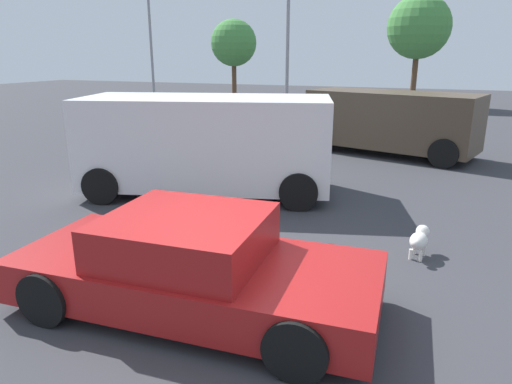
% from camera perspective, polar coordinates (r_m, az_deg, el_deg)
% --- Properties ---
extents(ground_plane, '(80.00, 80.00, 0.00)m').
position_cam_1_polar(ground_plane, '(5.79, -4.55, -13.90)').
color(ground_plane, '#38383D').
extents(sedan_foreground, '(4.37, 2.08, 1.17)m').
position_cam_1_polar(sedan_foreground, '(5.55, -7.84, -9.10)').
color(sedan_foreground, maroon).
rests_on(sedan_foreground, ground_plane).
extents(dog, '(0.31, 0.63, 0.44)m').
position_cam_1_polar(dog, '(7.36, 19.63, -5.54)').
color(dog, white).
rests_on(dog, ground_plane).
extents(van_white, '(5.57, 3.42, 2.09)m').
position_cam_1_polar(van_white, '(9.99, -6.06, 6.20)').
color(van_white, white).
rests_on(van_white, ground_plane).
extents(suv_dark, '(5.28, 3.21, 1.87)m').
position_cam_1_polar(suv_dark, '(14.61, 16.45, 8.53)').
color(suv_dark, '#4C3D2D').
rests_on(suv_dark, ground_plane).
extents(pedestrian, '(0.44, 0.47, 1.56)m').
position_cam_1_polar(pedestrian, '(12.76, 0.67, 7.60)').
color(pedestrian, black).
rests_on(pedestrian, ground_plane).
extents(light_post_near, '(0.44, 0.44, 6.73)m').
position_cam_1_polar(light_post_near, '(26.52, -13.07, 19.77)').
color(light_post_near, gray).
rests_on(light_post_near, ground_plane).
extents(light_post_far, '(0.44, 0.44, 6.03)m').
position_cam_1_polar(light_post_far, '(18.99, 3.99, 20.26)').
color(light_post_far, gray).
rests_on(light_post_far, ground_plane).
extents(tree_back_left, '(2.99, 2.99, 5.16)m').
position_cam_1_polar(tree_back_left, '(31.56, -2.78, 17.98)').
color(tree_back_left, brown).
rests_on(tree_back_left, ground_plane).
extents(tree_back_center, '(3.55, 3.55, 6.22)m').
position_cam_1_polar(tree_back_center, '(29.16, 19.57, 18.72)').
color(tree_back_center, brown).
rests_on(tree_back_center, ground_plane).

